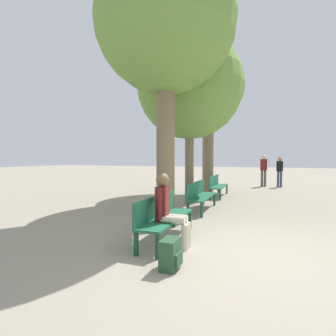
{
  "coord_description": "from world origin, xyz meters",
  "views": [
    {
      "loc": [
        0.14,
        -4.34,
        1.53
      ],
      "look_at": [
        -3.21,
        4.69,
        1.16
      ],
      "focal_mm": 28.0,
      "sensor_mm": 36.0,
      "label": 1
    }
  ],
  "objects_px": {
    "tree_row_0": "(165,24)",
    "tree_row_2": "(208,88)",
    "backpack": "(171,254)",
    "bench_row_2": "(217,184)",
    "tree_row_1": "(190,86)",
    "pedestrian_near": "(280,170)",
    "pedestrian_mid": "(264,168)",
    "bench_row_0": "(163,214)",
    "person_seated": "(169,208)",
    "bench_row_1": "(200,194)"
  },
  "relations": [
    {
      "from": "tree_row_0",
      "to": "backpack",
      "type": "height_order",
      "value": "tree_row_0"
    },
    {
      "from": "bench_row_2",
      "to": "pedestrian_mid",
      "type": "height_order",
      "value": "pedestrian_mid"
    },
    {
      "from": "bench_row_0",
      "to": "tree_row_2",
      "type": "distance_m",
      "value": 8.25
    },
    {
      "from": "backpack",
      "to": "person_seated",
      "type": "bearing_deg",
      "value": 111.79
    },
    {
      "from": "tree_row_2",
      "to": "backpack",
      "type": "height_order",
      "value": "tree_row_2"
    },
    {
      "from": "bench_row_0",
      "to": "person_seated",
      "type": "height_order",
      "value": "person_seated"
    },
    {
      "from": "backpack",
      "to": "tree_row_0",
      "type": "bearing_deg",
      "value": 112.14
    },
    {
      "from": "bench_row_2",
      "to": "person_seated",
      "type": "distance_m",
      "value": 6.16
    },
    {
      "from": "tree_row_1",
      "to": "backpack",
      "type": "distance_m",
      "value": 6.49
    },
    {
      "from": "bench_row_2",
      "to": "tree_row_0",
      "type": "height_order",
      "value": "tree_row_0"
    },
    {
      "from": "bench_row_1",
      "to": "person_seated",
      "type": "distance_m",
      "value": 3.24
    },
    {
      "from": "bench_row_0",
      "to": "tree_row_0",
      "type": "xyz_separation_m",
      "value": [
        -0.62,
        1.76,
        4.41
      ]
    },
    {
      "from": "backpack",
      "to": "bench_row_0",
      "type": "bearing_deg",
      "value": 116.16
    },
    {
      "from": "tree_row_0",
      "to": "bench_row_1",
      "type": "bearing_deg",
      "value": 62.04
    },
    {
      "from": "person_seated",
      "to": "backpack",
      "type": "height_order",
      "value": "person_seated"
    },
    {
      "from": "bench_row_2",
      "to": "tree_row_0",
      "type": "bearing_deg",
      "value": -98.59
    },
    {
      "from": "person_seated",
      "to": "bench_row_0",
      "type": "bearing_deg",
      "value": 127.16
    },
    {
      "from": "backpack",
      "to": "pedestrian_near",
      "type": "bearing_deg",
      "value": 80.41
    },
    {
      "from": "bench_row_0",
      "to": "tree_row_2",
      "type": "height_order",
      "value": "tree_row_2"
    },
    {
      "from": "bench_row_0",
      "to": "backpack",
      "type": "relative_size",
      "value": 4.59
    },
    {
      "from": "person_seated",
      "to": "backpack",
      "type": "distance_m",
      "value": 1.04
    },
    {
      "from": "tree_row_1",
      "to": "pedestrian_mid",
      "type": "distance_m",
      "value": 7.33
    },
    {
      "from": "bench_row_2",
      "to": "pedestrian_near",
      "type": "relative_size",
      "value": 1.2
    },
    {
      "from": "tree_row_2",
      "to": "person_seated",
      "type": "height_order",
      "value": "tree_row_2"
    },
    {
      "from": "backpack",
      "to": "bench_row_1",
      "type": "bearing_deg",
      "value": 97.96
    },
    {
      "from": "person_seated",
      "to": "pedestrian_near",
      "type": "distance_m",
      "value": 10.82
    },
    {
      "from": "bench_row_0",
      "to": "bench_row_2",
      "type": "height_order",
      "value": "same"
    },
    {
      "from": "bench_row_0",
      "to": "backpack",
      "type": "distance_m",
      "value": 1.33
    },
    {
      "from": "pedestrian_mid",
      "to": "bench_row_1",
      "type": "bearing_deg",
      "value": -103.09
    },
    {
      "from": "tree_row_2",
      "to": "pedestrian_near",
      "type": "xyz_separation_m",
      "value": [
        3.12,
        3.18,
        -3.73
      ]
    },
    {
      "from": "bench_row_2",
      "to": "tree_row_1",
      "type": "xyz_separation_m",
      "value": [
        -0.62,
        -1.83,
        3.43
      ]
    },
    {
      "from": "pedestrian_mid",
      "to": "bench_row_0",
      "type": "bearing_deg",
      "value": -99.45
    },
    {
      "from": "bench_row_1",
      "to": "tree_row_2",
      "type": "bearing_deg",
      "value": 98.43
    },
    {
      "from": "backpack",
      "to": "tree_row_2",
      "type": "bearing_deg",
      "value": 98.19
    },
    {
      "from": "tree_row_0",
      "to": "pedestrian_mid",
      "type": "distance_m",
      "value": 9.69
    },
    {
      "from": "bench_row_1",
      "to": "pedestrian_near",
      "type": "xyz_separation_m",
      "value": [
        2.51,
        7.36,
        0.43
      ]
    },
    {
      "from": "tree_row_1",
      "to": "bench_row_2",
      "type": "bearing_deg",
      "value": 71.31
    },
    {
      "from": "pedestrian_near",
      "to": "backpack",
      "type": "bearing_deg",
      "value": -99.59
    },
    {
      "from": "tree_row_0",
      "to": "tree_row_2",
      "type": "relative_size",
      "value": 1.07
    },
    {
      "from": "bench_row_1",
      "to": "backpack",
      "type": "xyz_separation_m",
      "value": [
        0.57,
        -4.09,
        -0.28
      ]
    },
    {
      "from": "person_seated",
      "to": "tree_row_1",
      "type": "bearing_deg",
      "value": 101.04
    },
    {
      "from": "bench_row_1",
      "to": "pedestrian_mid",
      "type": "xyz_separation_m",
      "value": [
        1.72,
        7.39,
        0.5
      ]
    },
    {
      "from": "tree_row_0",
      "to": "tree_row_1",
      "type": "distance_m",
      "value": 2.46
    },
    {
      "from": "pedestrian_mid",
      "to": "backpack",
      "type": "bearing_deg",
      "value": -95.7
    },
    {
      "from": "backpack",
      "to": "pedestrian_near",
      "type": "distance_m",
      "value": 11.63
    },
    {
      "from": "bench_row_0",
      "to": "pedestrian_mid",
      "type": "height_order",
      "value": "pedestrian_mid"
    },
    {
      "from": "bench_row_0",
      "to": "person_seated",
      "type": "xyz_separation_m",
      "value": [
        0.23,
        -0.3,
        0.18
      ]
    },
    {
      "from": "bench_row_0",
      "to": "bench_row_2",
      "type": "xyz_separation_m",
      "value": [
        0.0,
        5.85,
        0.0
      ]
    },
    {
      "from": "bench_row_0",
      "to": "bench_row_1",
      "type": "bearing_deg",
      "value": 90.0
    },
    {
      "from": "bench_row_1",
      "to": "pedestrian_near",
      "type": "bearing_deg",
      "value": 71.19
    }
  ]
}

